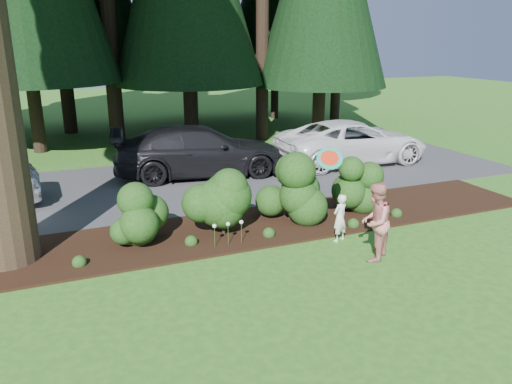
{
  "coord_description": "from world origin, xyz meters",
  "views": [
    {
      "loc": [
        -3.49,
        -6.89,
        4.26
      ],
      "look_at": [
        0.15,
        1.95,
        1.3
      ],
      "focal_mm": 35.0,
      "sensor_mm": 36.0,
      "label": 1
    }
  ],
  "objects_px": {
    "frisbee": "(330,159)",
    "car_white_suv": "(353,142)",
    "adult": "(375,222)",
    "car_dark_suv": "(200,151)",
    "child": "(340,218)"
  },
  "relations": [
    {
      "from": "frisbee",
      "to": "car_white_suv",
      "type": "bearing_deg",
      "value": 52.93
    },
    {
      "from": "adult",
      "to": "car_white_suv",
      "type": "bearing_deg",
      "value": -159.2
    },
    {
      "from": "car_dark_suv",
      "to": "frisbee",
      "type": "xyz_separation_m",
      "value": [
        1.0,
        -6.28,
        1.03
      ]
    },
    {
      "from": "car_dark_suv",
      "to": "child",
      "type": "xyz_separation_m",
      "value": [
        1.26,
        -6.37,
        -0.29
      ]
    },
    {
      "from": "car_white_suv",
      "to": "adult",
      "type": "relative_size",
      "value": 3.38
    },
    {
      "from": "child",
      "to": "adult",
      "type": "relative_size",
      "value": 0.67
    },
    {
      "from": "adult",
      "to": "frisbee",
      "type": "relative_size",
      "value": 2.49
    },
    {
      "from": "car_dark_suv",
      "to": "car_white_suv",
      "type": "bearing_deg",
      "value": -86.98
    },
    {
      "from": "car_dark_suv",
      "to": "frisbee",
      "type": "height_order",
      "value": "frisbee"
    },
    {
      "from": "car_white_suv",
      "to": "frisbee",
      "type": "xyz_separation_m",
      "value": [
        -4.42,
        -5.85,
        1.08
      ]
    },
    {
      "from": "car_white_suv",
      "to": "car_dark_suv",
      "type": "relative_size",
      "value": 0.99
    },
    {
      "from": "car_white_suv",
      "to": "child",
      "type": "xyz_separation_m",
      "value": [
        -4.15,
        -5.95,
        -0.25
      ]
    },
    {
      "from": "child",
      "to": "frisbee",
      "type": "height_order",
      "value": "frisbee"
    },
    {
      "from": "adult",
      "to": "child",
      "type": "bearing_deg",
      "value": -122.46
    },
    {
      "from": "car_dark_suv",
      "to": "child",
      "type": "distance_m",
      "value": 6.5
    }
  ]
}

